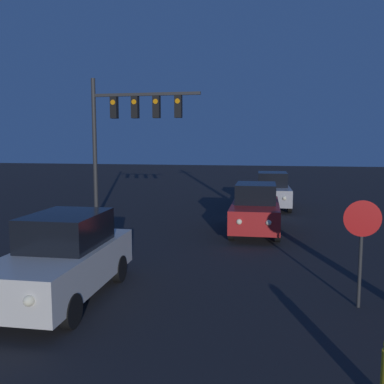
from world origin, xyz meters
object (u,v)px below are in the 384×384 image
car_mid (255,209)px  stop_sign (362,233)px  car_far (272,191)px  car_near (64,258)px  traffic_signal_mast (127,121)px

car_mid → stop_sign: (2.37, -6.67, 0.62)m
car_far → stop_sign: (1.87, -12.72, 0.62)m
car_near → car_far: (4.02, 13.41, 0.00)m
car_near → traffic_signal_mast: (-1.89, 9.15, 3.26)m
car_near → car_mid: (3.52, 7.36, 0.00)m
traffic_signal_mast → stop_sign: size_ratio=2.77×
car_far → traffic_signal_mast: bearing=32.9°
car_mid → car_far: same height
car_mid → stop_sign: size_ratio=2.00×
car_near → traffic_signal_mast: 9.90m
car_mid → car_near: bearing=62.8°
car_mid → stop_sign: bearing=107.9°
car_near → stop_sign: 5.96m
car_near → traffic_signal_mast: bearing=-80.3°
car_near → stop_sign: size_ratio=2.00×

